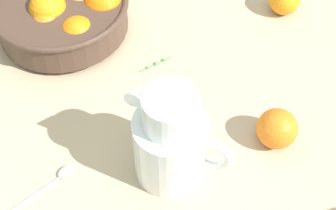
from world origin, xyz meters
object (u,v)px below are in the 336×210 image
juice_pitcher (170,145)px  loose_orange_2 (277,128)px  spoon (50,184)px  fruit_bowl (64,13)px

juice_pitcher → loose_orange_2: 19.86cm
loose_orange_2 → spoon: loose_orange_2 is taller
juice_pitcher → loose_orange_2: bearing=22.5°
fruit_bowl → loose_orange_2: fruit_bowl is taller
fruit_bowl → spoon: (5.40, -37.61, -4.44)cm
juice_pitcher → spoon: juice_pitcher is taller
fruit_bowl → spoon: fruit_bowl is taller
fruit_bowl → juice_pitcher: 41.22cm
fruit_bowl → loose_orange_2: bearing=-29.8°
fruit_bowl → loose_orange_2: (43.43, -24.92, -1.24)cm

